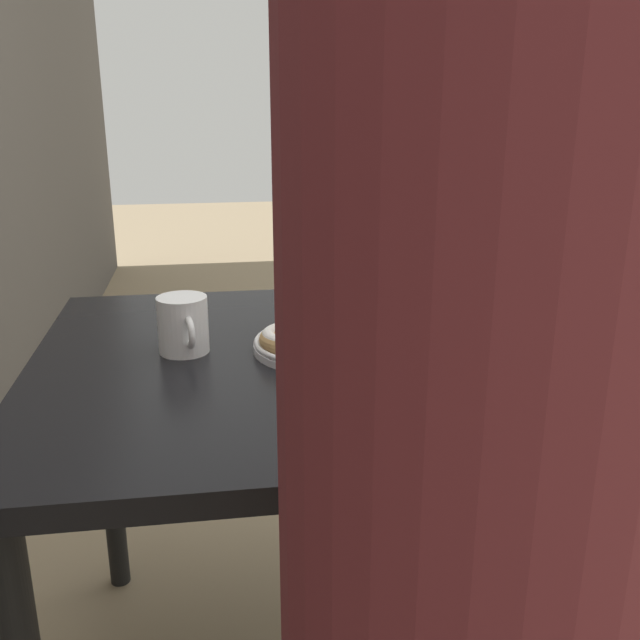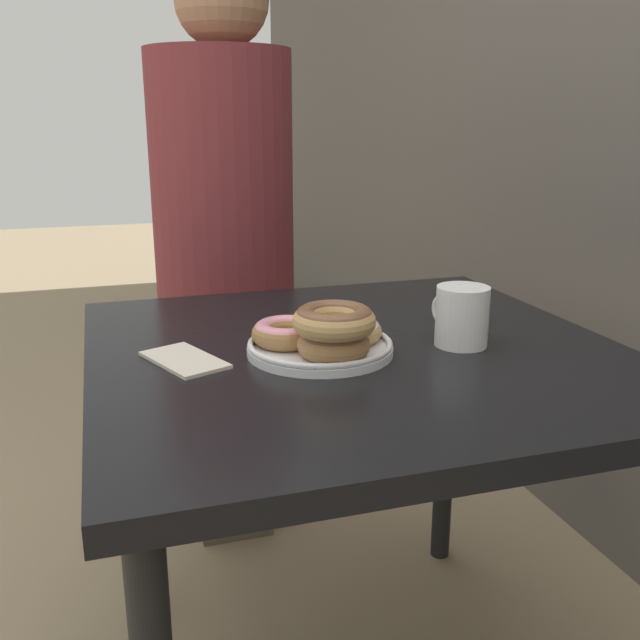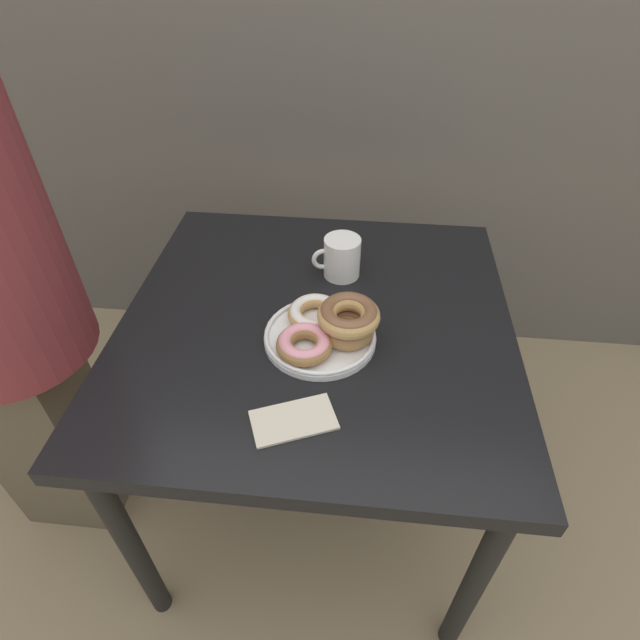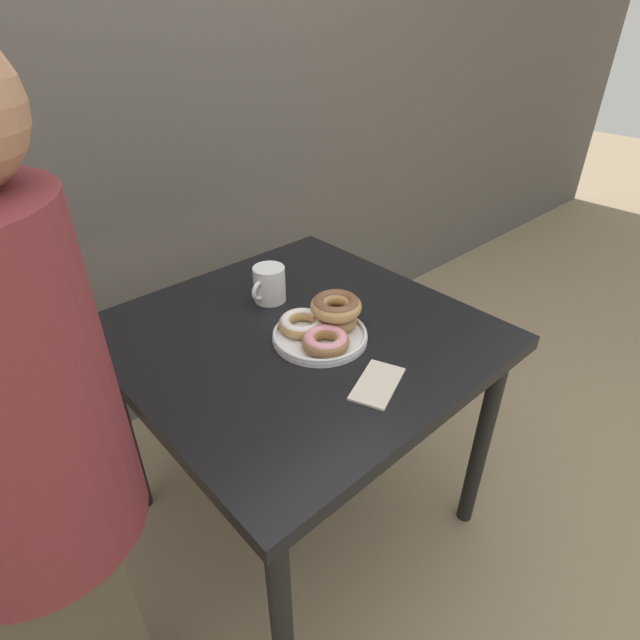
# 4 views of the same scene
# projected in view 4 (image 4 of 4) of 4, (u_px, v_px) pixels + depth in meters

# --- Properties ---
(ground_plane) EXTENTS (14.00, 14.00, 0.00)m
(ground_plane) POSITION_uv_depth(u_px,v_px,m) (358.00, 562.00, 1.60)
(ground_plane) COLOR #937F60
(wall_back) EXTENTS (8.00, 0.05, 2.60)m
(wall_back) POSITION_uv_depth(u_px,v_px,m) (121.00, 82.00, 1.60)
(wall_back) COLOR #56514C
(wall_back) RESTS_ON ground_plane
(dining_table) EXTENTS (0.92, 0.92, 0.76)m
(dining_table) POSITION_uv_depth(u_px,v_px,m) (298.00, 356.00, 1.40)
(dining_table) COLOR black
(dining_table) RESTS_ON ground_plane
(donut_plate) EXTENTS (0.28, 0.27, 0.10)m
(donut_plate) POSITION_uv_depth(u_px,v_px,m) (324.00, 324.00, 1.31)
(donut_plate) COLOR white
(donut_plate) RESTS_ON dining_table
(coffee_mug) EXTENTS (0.13, 0.09, 0.11)m
(coffee_mug) POSITION_uv_depth(u_px,v_px,m) (269.00, 284.00, 1.46)
(coffee_mug) COLOR white
(coffee_mug) RESTS_ON dining_table
(person_figure) EXTENTS (0.38, 0.36, 1.52)m
(person_figure) POSITION_uv_depth(u_px,v_px,m) (15.00, 477.00, 0.84)
(person_figure) COLOR brown
(person_figure) RESTS_ON ground_plane
(napkin) EXTENTS (0.18, 0.14, 0.01)m
(napkin) POSITION_uv_depth(u_px,v_px,m) (377.00, 384.00, 1.16)
(napkin) COLOR beige
(napkin) RESTS_ON dining_table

